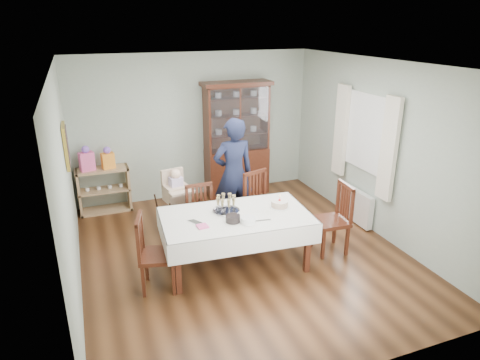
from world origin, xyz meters
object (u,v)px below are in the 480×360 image
champagne_tray (226,207)px  gift_bag_pink (87,160)px  chair_far_left (204,231)px  high_chair (177,209)px  sideboard (104,190)px  china_cabinet (237,138)px  woman (233,174)px  chair_far_right (262,218)px  birthday_cake (279,204)px  chair_end_right (331,232)px  dining_table (236,240)px  gift_bag_orange (108,159)px  chair_end_left (158,267)px

champagne_tray → gift_bag_pink: 2.91m
chair_far_left → high_chair: size_ratio=0.89×
sideboard → champagne_tray: bearing=-58.4°
china_cabinet → woman: (-0.56, -1.36, -0.21)m
chair_far_right → champagne_tray: 1.04m
gift_bag_pink → sideboard: bearing=5.0°
chair_far_left → woman: 1.08m
chair_far_right → woman: size_ratio=0.57×
china_cabinet → champagne_tray: china_cabinet is taller
sideboard → birthday_cake: size_ratio=3.30×
china_cabinet → birthday_cake: 2.53m
chair_end_right → dining_table: bearing=-90.4°
sideboard → chair_far_right: chair_far_right is taller
chair_far_right → high_chair: 1.35m
sideboard → high_chair: (1.01, -1.32, 0.03)m
chair_end_right → champagne_tray: chair_end_right is taller
birthday_cake → champagne_tray: bearing=169.9°
high_chair → birthday_cake: high_chair is taller
gift_bag_orange → chair_far_left: bearing=-59.1°
champagne_tray → gift_bag_pink: size_ratio=0.86×
chair_end_right → chair_far_left: bearing=-108.0°
chair_far_left → gift_bag_pink: 2.53m
gift_bag_pink → champagne_tray: bearing=-54.4°
chair_far_left → chair_far_right: 0.97m
chair_end_left → gift_bag_pink: bearing=28.9°
birthday_cake → gift_bag_orange: gift_bag_orange is taller
chair_far_left → woman: bearing=38.0°
china_cabinet → gift_bag_pink: china_cabinet is taller
sideboard → birthday_cake: birthday_cake is taller
woman → high_chair: size_ratio=1.68×
dining_table → china_cabinet: size_ratio=0.96×
china_cabinet → chair_far_left: (-1.24, -1.91, -0.83)m
gift_bag_pink → china_cabinet: bearing=-0.0°
sideboard → champagne_tray: 2.83m
chair_far_right → birthday_cake: bearing=-109.3°
china_cabinet → woman: 1.48m
dining_table → champagne_tray: size_ratio=5.50×
dining_table → chair_end_right: chair_end_right is taller
chair_far_right → chair_end_left: size_ratio=1.04×
sideboard → chair_far_left: chair_far_left is taller
champagne_tray → chair_end_right: bearing=-10.3°
chair_far_right → high_chair: (-1.21, 0.58, 0.11)m
chair_end_left → chair_far_left: bearing=-32.2°
dining_table → chair_end_right: (1.44, -0.13, -0.08)m
chair_end_left → high_chair: size_ratio=0.92×
chair_end_left → gift_bag_orange: bearing=21.8°
chair_end_left → champagne_tray: size_ratio=2.65×
gift_bag_pink → gift_bag_orange: 0.35m
china_cabinet → chair_end_right: china_cabinet is taller
high_chair → gift_bag_orange: gift_bag_orange is taller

